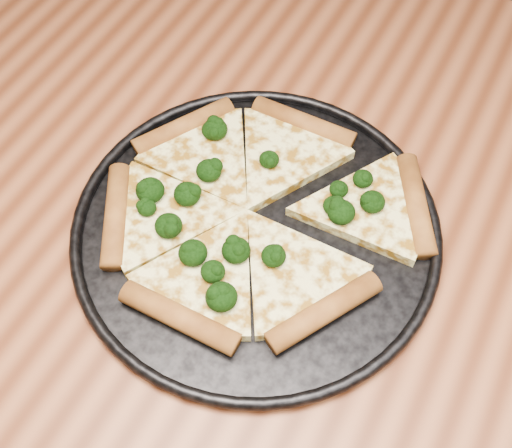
% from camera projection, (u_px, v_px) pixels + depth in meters
% --- Properties ---
extents(ground, '(4.00, 4.00, 0.00)m').
position_uv_depth(ground, '(313.00, 438.00, 1.31)').
color(ground, brown).
rests_on(ground, ground).
extents(dining_table, '(1.20, 0.90, 0.75)m').
position_uv_depth(dining_table, '(354.00, 285.00, 0.76)').
color(dining_table, brown).
rests_on(dining_table, ground).
extents(pizza_pan, '(0.38, 0.38, 0.02)m').
position_uv_depth(pizza_pan, '(256.00, 228.00, 0.68)').
color(pizza_pan, black).
rests_on(pizza_pan, dining_table).
extents(pizza, '(0.35, 0.30, 0.02)m').
position_uv_depth(pizza, '(254.00, 211.00, 0.69)').
color(pizza, '#FCF69A').
rests_on(pizza, pizza_pan).
extents(broccoli_florets, '(0.24, 0.22, 0.02)m').
position_uv_depth(broccoli_florets, '(237.00, 209.00, 0.67)').
color(broccoli_florets, black).
rests_on(broccoli_florets, pizza).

